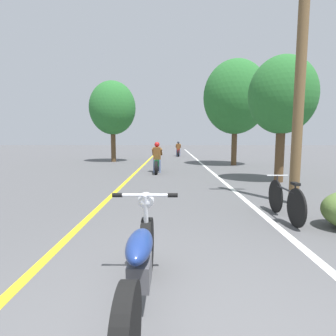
{
  "coord_description": "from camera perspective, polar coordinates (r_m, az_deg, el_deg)",
  "views": [
    {
      "loc": [
        -0.01,
        -1.72,
        1.62
      ],
      "look_at": [
        -0.09,
        4.58,
        0.9
      ],
      "focal_mm": 28.0,
      "sensor_mm": 36.0,
      "label": 1
    }
  ],
  "objects": [
    {
      "name": "lane_stripe_center",
      "position": [
        14.48,
        -5.97,
        0.07
      ],
      "size": [
        0.14,
        48.0,
        0.01
      ],
      "primitive_type": "cube",
      "color": "yellow",
      "rests_on": "ground"
    },
    {
      "name": "lane_stripe_edge",
      "position": [
        14.52,
        8.43,
        0.05
      ],
      "size": [
        0.14,
        48.0,
        0.01
      ],
      "primitive_type": "cube",
      "color": "white",
      "rests_on": "ground"
    },
    {
      "name": "utility_pole",
      "position": [
        7.22,
        26.81,
        16.83
      ],
      "size": [
        1.1,
        0.24,
        5.82
      ],
      "color": "brown",
      "rests_on": "ground"
    },
    {
      "name": "roadside_tree_right_near",
      "position": [
        10.58,
        23.64,
        14.18
      ],
      "size": [
        2.41,
        2.17,
        4.55
      ],
      "color": "#513A23",
      "rests_on": "ground"
    },
    {
      "name": "roadside_tree_right_far",
      "position": [
        16.35,
        14.48,
        14.68
      ],
      "size": [
        3.74,
        3.37,
        6.16
      ],
      "color": "#513A23",
      "rests_on": "ground"
    },
    {
      "name": "roadside_tree_left",
      "position": [
        18.57,
        -11.99,
        12.62
      ],
      "size": [
        3.12,
        2.81,
        5.46
      ],
      "color": "#513A23",
      "rests_on": "ground"
    },
    {
      "name": "motorcycle_foreground",
      "position": [
        2.63,
        -6.06,
        -20.24
      ],
      "size": [
        0.72,
        2.11,
        1.02
      ],
      "color": "black",
      "rests_on": "ground"
    },
    {
      "name": "motorcycle_rider_lead",
      "position": [
        12.38,
        -2.4,
        1.54
      ],
      "size": [
        0.5,
        1.95,
        1.45
      ],
      "color": "black",
      "rests_on": "ground"
    },
    {
      "name": "motorcycle_rider_far",
      "position": [
        23.83,
        2.26,
        3.83
      ],
      "size": [
        0.5,
        1.95,
        1.34
      ],
      "color": "black",
      "rests_on": "ground"
    },
    {
      "name": "bicycle_parked",
      "position": [
        5.76,
        24.14,
        -6.43
      ],
      "size": [
        0.44,
        1.68,
        0.84
      ],
      "color": "black",
      "rests_on": "ground"
    }
  ]
}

